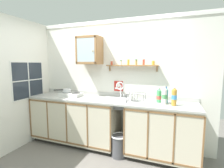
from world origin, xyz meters
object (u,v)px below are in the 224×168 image
(mug, at_px, (131,97))
(saucepan, at_px, (67,90))
(sink, at_px, (116,101))
(wall_cabinet, at_px, (90,51))
(bottle_juice_amber_0, at_px, (174,97))
(warning_sign, at_px, (119,86))
(trash_bin, at_px, (119,145))
(dish_rack, at_px, (135,100))
(hot_plate_stove, at_px, (71,94))
(bottle_soda_green_1, at_px, (159,96))
(bottle_detergent_teal_3, at_px, (166,96))
(bottle_opaque_white_2, at_px, (164,96))

(mug, bearing_deg, saucepan, -177.62)
(sink, bearing_deg, wall_cabinet, 169.92)
(sink, relative_size, bottle_juice_amber_0, 1.72)
(warning_sign, xyz_separation_m, trash_bin, (0.18, -0.50, -0.98))
(dish_rack, bearing_deg, warning_sign, 143.55)
(hot_plate_stove, height_order, warning_sign, warning_sign)
(hot_plate_stove, height_order, dish_rack, dish_rack)
(sink, xyz_separation_m, bottle_soda_green_1, (0.77, 0.05, 0.14))
(saucepan, relative_size, bottle_detergent_teal_3, 1.03)
(sink, height_order, warning_sign, sink)
(bottle_soda_green_1, distance_m, warning_sign, 0.84)
(hot_plate_stove, relative_size, trash_bin, 1.13)
(dish_rack, bearing_deg, trash_bin, -140.87)
(hot_plate_stove, xyz_separation_m, bottle_detergent_teal_3, (1.87, 0.06, 0.09))
(bottle_soda_green_1, distance_m, mug, 0.49)
(bottle_soda_green_1, relative_size, dish_rack, 0.83)
(sink, distance_m, bottle_detergent_teal_3, 0.91)
(bottle_detergent_teal_3, relative_size, mug, 2.36)
(bottle_soda_green_1, xyz_separation_m, wall_cabinet, (-1.36, 0.05, 0.81))
(warning_sign, distance_m, trash_bin, 1.11)
(sink, xyz_separation_m, saucepan, (-1.09, 0.00, 0.14))
(saucepan, xyz_separation_m, bottle_opaque_white_2, (1.96, -0.06, 0.03))
(sink, xyz_separation_m, wall_cabinet, (-0.59, 0.10, 0.95))
(bottle_opaque_white_2, bearing_deg, hot_plate_stove, 178.51)
(trash_bin, bearing_deg, bottle_juice_amber_0, 9.40)
(bottle_soda_green_1, bearing_deg, wall_cabinet, 177.79)
(bottle_juice_amber_0, distance_m, mug, 0.75)
(bottle_juice_amber_0, height_order, bottle_opaque_white_2, bottle_juice_amber_0)
(sink, bearing_deg, bottle_opaque_white_2, -3.98)
(bottle_opaque_white_2, distance_m, bottle_detergent_teal_3, 0.12)
(wall_cabinet, relative_size, warning_sign, 2.70)
(hot_plate_stove, height_order, bottle_juice_amber_0, bottle_juice_amber_0)
(bottle_detergent_teal_3, bearing_deg, bottle_soda_green_1, 179.87)
(dish_rack, bearing_deg, hot_plate_stove, 178.64)
(dish_rack, height_order, wall_cabinet, wall_cabinet)
(saucepan, xyz_separation_m, mug, (1.37, 0.06, -0.06))
(bottle_juice_amber_0, bearing_deg, warning_sign, 161.39)
(bottle_soda_green_1, distance_m, bottle_detergent_teal_3, 0.12)
(sink, bearing_deg, bottle_detergent_teal_3, 3.31)
(bottle_soda_green_1, relative_size, trash_bin, 0.66)
(sink, xyz_separation_m, warning_sign, (-0.03, 0.26, 0.25))
(saucepan, distance_m, trash_bin, 1.53)
(hot_plate_stove, bearing_deg, wall_cabinet, 16.73)
(sink, height_order, trash_bin, sink)
(saucepan, bearing_deg, bottle_soda_green_1, 1.52)
(mug, bearing_deg, hot_plate_stove, -176.73)
(bottle_detergent_teal_3, relative_size, wall_cabinet, 0.52)
(bottle_soda_green_1, xyz_separation_m, dish_rack, (-0.39, -0.10, -0.08))
(sink, xyz_separation_m, mug, (0.29, 0.06, 0.08))
(hot_plate_stove, distance_m, bottle_detergent_teal_3, 1.87)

